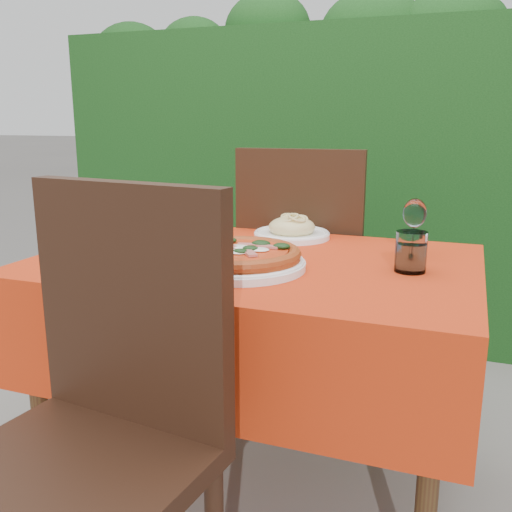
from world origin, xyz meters
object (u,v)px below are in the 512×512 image
(chair_far, at_px, (304,262))
(steel_ramekin, at_px, (160,230))
(chair_near, at_px, (98,411))
(pasta_plate, at_px, (292,230))
(fork, at_px, (157,252))
(pizza_plate, at_px, (239,257))
(wine_glass, at_px, (415,216))
(water_glass, at_px, (411,254))

(chair_far, bearing_deg, steel_ramekin, 36.27)
(chair_near, relative_size, pasta_plate, 3.96)
(fork, bearing_deg, pizza_plate, -34.70)
(chair_far, relative_size, pizza_plate, 2.63)
(wine_glass, distance_m, steel_ramekin, 0.88)
(pizza_plate, relative_size, water_glass, 3.63)
(chair_near, relative_size, steel_ramekin, 14.15)
(fork, bearing_deg, steel_ramekin, 97.86)
(pizza_plate, distance_m, water_glass, 0.46)
(water_glass, bearing_deg, pizza_plate, -163.39)
(chair_near, relative_size, water_glass, 9.40)
(chair_far, distance_m, wine_glass, 0.63)
(pasta_plate, distance_m, water_glass, 0.53)
(pizza_plate, bearing_deg, fork, 165.28)
(chair_near, relative_size, fork, 4.98)
(pizza_plate, relative_size, pasta_plate, 1.53)
(wine_glass, bearing_deg, chair_far, 139.70)
(pizza_plate, relative_size, fork, 1.93)
(pizza_plate, bearing_deg, chair_far, 90.73)
(chair_near, bearing_deg, steel_ramekin, 119.38)
(pasta_plate, xyz_separation_m, water_glass, (0.43, -0.31, 0.02))
(chair_near, bearing_deg, pasta_plate, 92.02)
(pasta_plate, xyz_separation_m, fork, (-0.32, -0.36, -0.02))
(chair_far, bearing_deg, pizza_plate, 87.22)
(pasta_plate, height_order, fork, pasta_plate)
(pasta_plate, relative_size, wine_glass, 1.52)
(pasta_plate, height_order, steel_ramekin, pasta_plate)
(steel_ramekin, bearing_deg, wine_glass, -0.76)
(chair_near, distance_m, wine_glass, 1.06)
(water_glass, relative_size, fork, 0.53)
(pizza_plate, distance_m, wine_glass, 0.55)
(pizza_plate, bearing_deg, water_glass, 16.61)
(chair_near, relative_size, pizza_plate, 2.59)
(chair_far, relative_size, steel_ramekin, 14.35)
(pizza_plate, xyz_separation_m, water_glass, (0.44, 0.13, 0.02))
(pizza_plate, distance_m, fork, 0.31)
(chair_near, bearing_deg, water_glass, 60.21)
(chair_near, xyz_separation_m, wine_glass, (0.50, 0.88, 0.28))
(chair_far, relative_size, water_glass, 9.53)
(steel_ramekin, bearing_deg, pizza_plate, -37.69)
(fork, relative_size, steel_ramekin, 2.84)
(pizza_plate, bearing_deg, chair_near, -97.53)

